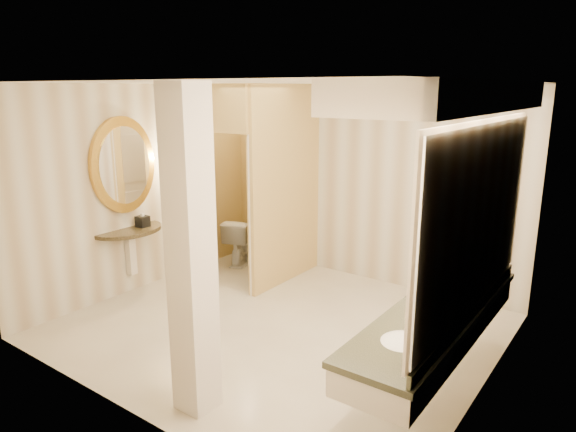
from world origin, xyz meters
name	(u,v)px	position (x,y,z in m)	size (l,w,h in m)	color
floor	(278,326)	(0.00, 0.00, 0.00)	(4.50, 4.50, 0.00)	beige
ceiling	(276,82)	(0.00, 0.00, 2.70)	(4.50, 4.50, 0.00)	white
wall_back	(364,184)	(0.00, 2.00, 1.35)	(4.50, 0.02, 2.70)	beige
wall_front	(121,261)	(0.00, -2.00, 1.35)	(4.50, 0.02, 2.70)	beige
wall_left	(142,188)	(-2.25, 0.00, 1.35)	(0.02, 4.00, 2.70)	beige
wall_right	(493,249)	(2.25, 0.00, 1.35)	(0.02, 4.00, 2.70)	beige
toilet_closet	(255,184)	(-1.11, 0.97, 1.39)	(1.50, 1.55, 2.70)	#E1BC75
wall_sconce	(182,158)	(-1.93, 0.43, 1.73)	(0.14, 0.14, 0.42)	#C88B40
vanity	(447,221)	(1.98, -0.40, 1.63)	(0.75, 2.68, 2.09)	silver
console_shelf	(125,193)	(-2.21, -0.30, 1.34)	(0.94, 0.94, 1.92)	black
pillar	(191,256)	(0.35, -1.60, 1.35)	(0.30, 0.30, 2.70)	silver
tissue_box	(143,221)	(-2.11, -0.14, 0.95)	(0.14, 0.14, 0.14)	black
toilet	(241,241)	(-1.78, 1.43, 0.36)	(0.40, 0.70, 0.71)	white
soap_bottle_a	(420,300)	(1.83, -0.45, 0.95)	(0.06, 0.06, 0.14)	beige
soap_bottle_b	(419,315)	(1.92, -0.70, 0.93)	(0.08, 0.08, 0.10)	silver
soap_bottle_c	(441,296)	(1.96, -0.35, 0.97)	(0.08, 0.08, 0.20)	#C6B28C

